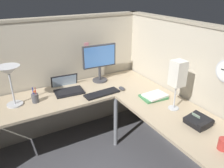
% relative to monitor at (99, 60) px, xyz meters
% --- Properties ---
extents(ground_plane, '(6.80, 6.80, 0.00)m').
position_rel_monitor_xyz_m(ground_plane, '(-0.19, -0.64, -1.02)').
color(ground_plane, '#47474C').
extents(cubicle_wall_back, '(2.57, 0.12, 1.58)m').
position_rel_monitor_xyz_m(cubicle_wall_back, '(-0.55, 0.23, -0.23)').
color(cubicle_wall_back, '#B7AD99').
rests_on(cubicle_wall_back, ground).
extents(cubicle_wall_right, '(0.12, 2.37, 1.58)m').
position_rel_monitor_xyz_m(cubicle_wall_right, '(0.68, -0.90, -0.23)').
color(cubicle_wall_right, '#B7AD99').
rests_on(cubicle_wall_right, ground).
extents(desk, '(2.35, 2.15, 0.73)m').
position_rel_monitor_xyz_m(desk, '(-0.33, -0.69, -0.39)').
color(desk, tan).
rests_on(desk, ground).
extents(monitor, '(0.46, 0.20, 0.50)m').
position_rel_monitor_xyz_m(monitor, '(0.00, 0.00, 0.00)').
color(monitor, '#38383D').
rests_on(monitor, desk).
extents(laptop, '(0.37, 0.41, 0.22)m').
position_rel_monitor_xyz_m(laptop, '(-0.48, -0.04, -0.27)').
color(laptop, black).
rests_on(laptop, desk).
extents(keyboard, '(0.44, 0.16, 0.02)m').
position_rel_monitor_xyz_m(keyboard, '(-0.16, -0.38, -0.28)').
color(keyboard, black).
rests_on(keyboard, desk).
extents(computer_mouse, '(0.06, 0.10, 0.03)m').
position_rel_monitor_xyz_m(computer_mouse, '(0.11, -0.38, -0.28)').
color(computer_mouse, '#38383D').
rests_on(computer_mouse, desk).
extents(desk_lamp_dome, '(0.24, 0.24, 0.44)m').
position_rel_monitor_xyz_m(desk_lamp_dome, '(-1.10, -0.14, 0.07)').
color(desk_lamp_dome, '#B7BABF').
rests_on(desk_lamp_dome, desk).
extents(pen_cup, '(0.08, 0.08, 0.18)m').
position_rel_monitor_xyz_m(pen_cup, '(-0.90, -0.19, -0.24)').
color(pen_cup, '#4C4C51').
rests_on(pen_cup, desk).
extents(office_phone, '(0.19, 0.21, 0.11)m').
position_rel_monitor_xyz_m(office_phone, '(0.32, -1.39, -0.26)').
color(office_phone, black).
rests_on(office_phone, desk).
extents(book_stack, '(0.30, 0.24, 0.04)m').
position_rel_monitor_xyz_m(book_stack, '(0.32, -0.76, -0.27)').
color(book_stack, '#3F7F4C').
rests_on(book_stack, desk).
extents(desk_lamp_paper, '(0.13, 0.13, 0.53)m').
position_rel_monitor_xyz_m(desk_lamp_paper, '(0.34, -1.05, 0.09)').
color(desk_lamp_paper, '#B7BABF').
rests_on(desk_lamp_paper, desk).
extents(coffee_mug, '(0.08, 0.08, 0.10)m').
position_rel_monitor_xyz_m(coffee_mug, '(0.22, -1.71, -0.25)').
color(coffee_mug, '#B2332D').
rests_on(coffee_mug, desk).
extents(pinned_note_leftmost, '(0.07, 0.00, 0.06)m').
position_rel_monitor_xyz_m(pinned_note_leftmost, '(-0.10, 0.18, 0.18)').
color(pinned_note_leftmost, pink).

